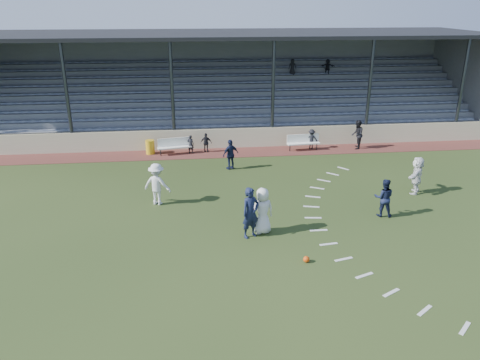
% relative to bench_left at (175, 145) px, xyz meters
% --- Properties ---
extents(ground, '(90.00, 90.00, 0.00)m').
position_rel_bench_left_xyz_m(ground, '(2.97, -10.60, -0.58)').
color(ground, '#273616').
rests_on(ground, ground).
extents(cinder_track, '(34.00, 2.00, 0.02)m').
position_rel_bench_left_xyz_m(cinder_track, '(2.97, -0.10, -0.57)').
color(cinder_track, '#542721').
rests_on(cinder_track, ground).
extents(retaining_wall, '(34.00, 0.18, 1.20)m').
position_rel_bench_left_xyz_m(retaining_wall, '(2.97, 0.95, 0.02)').
color(retaining_wall, beige).
rests_on(retaining_wall, ground).
extents(bench_left, '(2.04, 0.83, 0.95)m').
position_rel_bench_left_xyz_m(bench_left, '(0.00, 0.00, 0.00)').
color(bench_left, white).
rests_on(bench_left, cinder_track).
extents(bench_right, '(2.03, 0.63, 0.95)m').
position_rel_bench_left_xyz_m(bench_right, '(7.70, -0.05, 0.00)').
color(bench_right, white).
rests_on(bench_right, cinder_track).
extents(trash_bin, '(0.52, 0.52, 0.83)m').
position_rel_bench_left_xyz_m(trash_bin, '(-1.45, 0.16, -0.15)').
color(trash_bin, gold).
rests_on(trash_bin, cinder_track).
extents(football, '(0.22, 0.22, 0.22)m').
position_rel_bench_left_xyz_m(football, '(4.75, -12.89, -0.47)').
color(football, '#CF430C').
rests_on(football, ground).
extents(player_white_lead, '(1.03, 0.81, 1.85)m').
position_rel_bench_left_xyz_m(player_white_lead, '(3.57, -10.52, 0.34)').
color(player_white_lead, silver).
rests_on(player_white_lead, ground).
extents(player_navy_lead, '(0.87, 0.77, 2.00)m').
position_rel_bench_left_xyz_m(player_navy_lead, '(3.07, -10.80, 0.42)').
color(player_navy_lead, '#131934').
rests_on(player_navy_lead, ground).
extents(player_navy_mid, '(0.94, 0.82, 1.64)m').
position_rel_bench_left_xyz_m(player_navy_mid, '(8.83, -9.55, 0.24)').
color(player_navy_mid, '#131934').
rests_on(player_navy_mid, ground).
extents(player_white_wing, '(1.39, 1.10, 1.89)m').
position_rel_bench_left_xyz_m(player_white_wing, '(-0.61, -7.28, 0.36)').
color(player_white_wing, silver).
rests_on(player_white_wing, ground).
extents(player_navy_wing, '(1.03, 0.80, 1.64)m').
position_rel_bench_left_xyz_m(player_navy_wing, '(3.03, -2.99, 0.23)').
color(player_navy_wing, '#131934').
rests_on(player_navy_wing, ground).
extents(player_white_back, '(1.38, 1.65, 1.78)m').
position_rel_bench_left_xyz_m(player_white_back, '(11.35, -7.29, 0.31)').
color(player_white_back, silver).
rests_on(player_white_back, ground).
extents(official, '(0.93, 1.04, 1.76)m').
position_rel_bench_left_xyz_m(official, '(11.01, -0.14, 0.32)').
color(official, black).
rests_on(official, cinder_track).
extents(sub_left_near, '(0.47, 0.39, 1.10)m').
position_rel_bench_left_xyz_m(sub_left_near, '(0.93, 0.01, -0.01)').
color(sub_left_near, black).
rests_on(sub_left_near, cinder_track).
extents(sub_left_far, '(0.72, 0.42, 1.15)m').
position_rel_bench_left_xyz_m(sub_left_far, '(1.85, 0.13, 0.01)').
color(sub_left_far, black).
rests_on(sub_left_far, cinder_track).
extents(sub_right, '(0.85, 0.58, 1.22)m').
position_rel_bench_left_xyz_m(sub_right, '(8.25, 0.12, 0.04)').
color(sub_right, black).
rests_on(sub_right, cinder_track).
extents(grandstand, '(34.60, 9.00, 6.61)m').
position_rel_bench_left_xyz_m(grandstand, '(2.98, 5.67, 1.62)').
color(grandstand, slate).
rests_on(grandstand, ground).
extents(penalty_arc, '(3.89, 14.63, 0.01)m').
position_rel_bench_left_xyz_m(penalty_arc, '(7.09, -10.60, -0.58)').
color(penalty_arc, silver).
rests_on(penalty_arc, ground).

